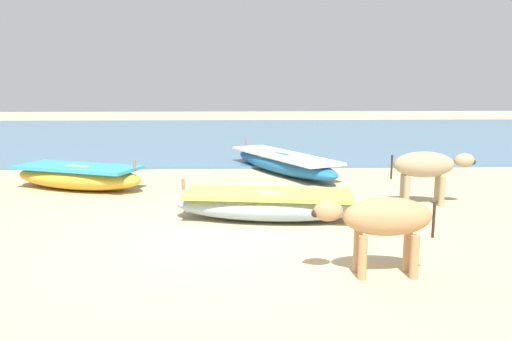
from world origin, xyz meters
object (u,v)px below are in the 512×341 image
fishing_boat_0 (282,162)px  fishing_boat_5 (268,204)px  cow_adult_tan (383,220)px  cow_second_adult_dun (427,167)px  fishing_boat_4 (78,176)px

fishing_boat_0 → fishing_boat_5: fishing_boat_0 is taller
fishing_boat_0 → cow_adult_tan: (0.55, -7.25, 0.42)m
fishing_boat_0 → fishing_boat_5: 4.73m
fishing_boat_0 → cow_second_adult_dun: cow_second_adult_dun is taller
fishing_boat_4 → cow_adult_tan: size_ratio=2.25×
fishing_boat_4 → cow_second_adult_dun: cow_second_adult_dun is taller
fishing_boat_0 → cow_second_adult_dun: 4.49m
fishing_boat_5 → cow_adult_tan: size_ratio=2.23×
fishing_boat_0 → cow_adult_tan: cow_adult_tan is taller
fishing_boat_5 → cow_second_adult_dun: size_ratio=2.06×
fishing_boat_0 → cow_second_adult_dun: bearing=-172.1°
cow_adult_tan → cow_second_adult_dun: bearing=-119.0°
fishing_boat_4 → cow_adult_tan: (5.43, -5.32, 0.41)m
cow_second_adult_dun → fishing_boat_0: bearing=127.8°
fishing_boat_5 → cow_second_adult_dun: bearing=-154.7°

